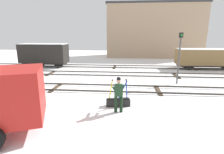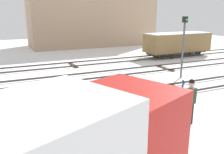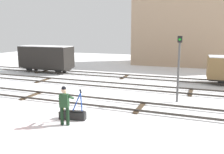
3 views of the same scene
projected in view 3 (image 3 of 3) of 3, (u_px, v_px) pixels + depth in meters
ground_plane at (81, 102)px, 14.19m from camera, size 60.00×60.00×0.00m
track_main_line at (81, 100)px, 14.17m from camera, size 44.00×1.94×0.18m
track_siding_near at (109, 85)px, 18.25m from camera, size 44.00×1.94×0.18m
track_siding_far at (124, 76)px, 21.81m from camera, size 44.00×1.94×0.18m
switch_lever_frame at (73, 114)px, 11.35m from camera, size 1.28×0.57×1.45m
rail_worker at (65, 103)px, 10.52m from camera, size 0.62×0.71×1.74m
signal_post at (179, 62)px, 13.78m from camera, size 0.24×0.32×3.79m
apartment_building at (198, 30)px, 29.24m from camera, size 15.37×5.88×8.53m
freight_car_back_track at (46, 57)px, 24.41m from camera, size 5.38×2.04×2.64m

